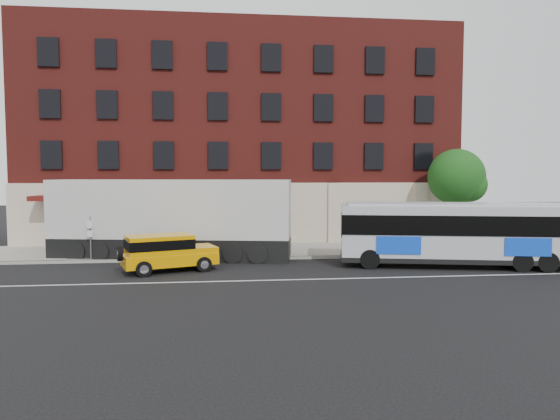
{
  "coord_description": "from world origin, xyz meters",
  "views": [
    {
      "loc": [
        -1.29,
        -21.39,
        4.67
      ],
      "look_at": [
        1.64,
        5.5,
        2.78
      ],
      "focal_mm": 32.17,
      "sensor_mm": 36.0,
      "label": 1
    }
  ],
  "objects": [
    {
      "name": "street_tree",
      "position": [
        13.54,
        9.48,
        4.41
      ],
      "size": [
        3.6,
        3.6,
        6.2
      ],
      "color": "#35241A",
      "rests_on": "sidewalk"
    },
    {
      "name": "sidewalk",
      "position": [
        0.0,
        9.0,
        0.07
      ],
      "size": [
        60.0,
        6.0,
        0.15
      ],
      "primitive_type": "cube",
      "color": "#99978B",
      "rests_on": "ground"
    },
    {
      "name": "ground",
      "position": [
        0.0,
        0.0,
        0.0
      ],
      "size": [
        120.0,
        120.0,
        0.0
      ],
      "primitive_type": "plane",
      "color": "black",
      "rests_on": "ground"
    },
    {
      "name": "sign_pole",
      "position": [
        -8.5,
        6.15,
        1.45
      ],
      "size": [
        0.3,
        0.2,
        2.5
      ],
      "color": "slate",
      "rests_on": "ground"
    },
    {
      "name": "shipping_container",
      "position": [
        -4.3,
        6.96,
        2.18
      ],
      "size": [
        13.49,
        4.95,
        4.41
      ],
      "color": "black",
      "rests_on": "ground"
    },
    {
      "name": "lane_line",
      "position": [
        0.0,
        0.5,
        0.01
      ],
      "size": [
        60.0,
        0.12,
        0.01
      ],
      "primitive_type": "cube",
      "color": "silver",
      "rests_on": "ground"
    },
    {
      "name": "kerb",
      "position": [
        0.0,
        6.0,
        0.07
      ],
      "size": [
        60.0,
        0.25,
        0.15
      ],
      "primitive_type": "cube",
      "color": "#99978B",
      "rests_on": "ground"
    },
    {
      "name": "city_bus",
      "position": [
        10.48,
        2.79,
        1.79
      ],
      "size": [
        12.13,
        4.95,
        3.25
      ],
      "color": "#ACB0B8",
      "rests_on": "ground"
    },
    {
      "name": "yellow_suv",
      "position": [
        -4.21,
        3.1,
        1.03
      ],
      "size": [
        4.81,
        3.2,
        1.79
      ],
      "color": "#E69800",
      "rests_on": "ground"
    },
    {
      "name": "building",
      "position": [
        -0.01,
        16.92,
        7.58
      ],
      "size": [
        30.0,
        12.1,
        15.0
      ],
      "color": "maroon",
      "rests_on": "sidewalk"
    }
  ]
}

